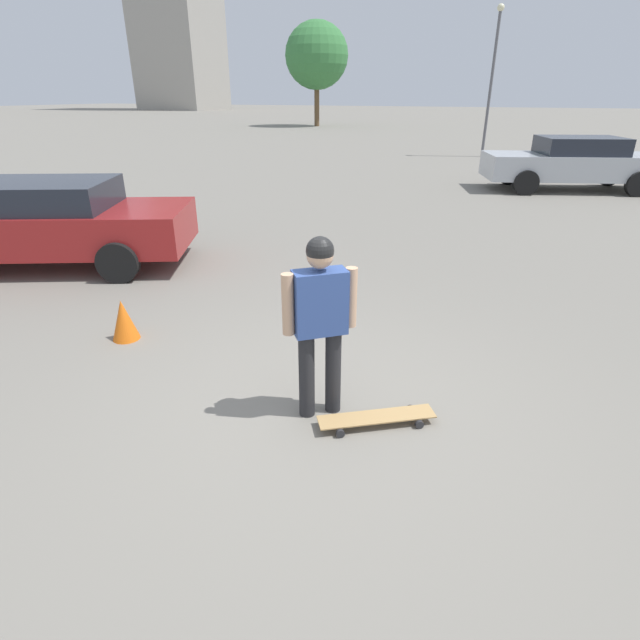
{
  "coord_description": "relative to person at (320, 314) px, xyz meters",
  "views": [
    {
      "loc": [
        1.44,
        -3.37,
        2.56
      ],
      "look_at": [
        0.0,
        0.0,
        0.89
      ],
      "focal_mm": 28.0,
      "sensor_mm": 36.0,
      "label": 1
    }
  ],
  "objects": [
    {
      "name": "lamp_post",
      "position": [
        -1.04,
        20.65,
        2.44
      ],
      "size": [
        0.28,
        0.28,
        5.78
      ],
      "color": "#59595E",
      "rests_on": "ground_plane"
    },
    {
      "name": "tree_distant",
      "position": [
        -16.61,
        38.17,
        4.36
      ],
      "size": [
        5.09,
        5.09,
        7.87
      ],
      "color": "brown",
      "rests_on": "ground_plane"
    },
    {
      "name": "traffic_cone",
      "position": [
        -2.6,
        0.45,
        -0.7
      ],
      "size": [
        0.3,
        0.3,
        0.47
      ],
      "color": "orange",
      "rests_on": "ground_plane"
    },
    {
      "name": "skateboard",
      "position": [
        0.51,
        0.01,
        -0.87
      ],
      "size": [
        0.94,
        0.71,
        0.08
      ],
      "rotation": [
        0.0,
        0.0,
        -2.56
      ],
      "color": "tan",
      "rests_on": "ground_plane"
    },
    {
      "name": "car_parked_near",
      "position": [
        -5.65,
        2.06,
        -0.24
      ],
      "size": [
        4.86,
        3.52,
        1.34
      ],
      "rotation": [
        0.0,
        0.0,
        -2.69
      ],
      "color": "maroon",
      "rests_on": "ground_plane"
    },
    {
      "name": "car_parked_far",
      "position": [
        2.27,
        12.96,
        -0.18
      ],
      "size": [
        5.08,
        3.23,
        1.45
      ],
      "rotation": [
        0.0,
        0.0,
        -2.81
      ],
      "color": "#ADB2B7",
      "rests_on": "ground_plane"
    },
    {
      "name": "ground_plane",
      "position": [
        0.0,
        0.0,
        -0.94
      ],
      "size": [
        220.0,
        220.0,
        0.0
      ],
      "primitive_type": "plane",
      "color": "gray"
    },
    {
      "name": "person",
      "position": [
        0.0,
        0.0,
        0.0
      ],
      "size": [
        0.5,
        0.43,
        1.58
      ],
      "rotation": [
        0.0,
        0.0,
        0.69
      ],
      "color": "#262628",
      "rests_on": "ground_plane"
    }
  ]
}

